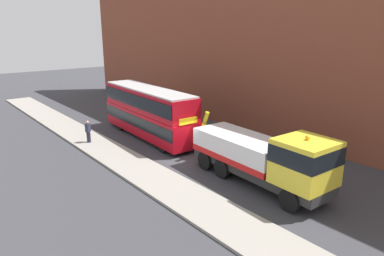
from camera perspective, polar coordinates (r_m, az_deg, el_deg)
The scene contains 6 objects.
ground_plane at distance 24.18m, azimuth 0.68°, elevation -4.95°, with size 120.00×120.00×0.00m, color #38383D.
near_kerb at distance 21.89m, azimuth -7.86°, elevation -7.21°, with size 60.00×2.80×0.15m, color gray.
building_facade at distance 28.65m, azimuth 14.05°, elevation 14.39°, with size 60.00×1.50×16.00m.
recovery_tow_truck at distance 19.90m, azimuth 11.59°, elevation -4.58°, with size 10.20×3.09×3.67m.
double_decker_bus at distance 28.44m, azimuth -7.12°, elevation 2.85°, with size 11.14×3.10×4.06m.
pedestrian_onlooker at distance 27.94m, azimuth -16.61°, elevation -0.60°, with size 0.43×0.48×1.71m.
Camera 1 is at (17.31, -14.49, 8.64)m, focal length 32.60 mm.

